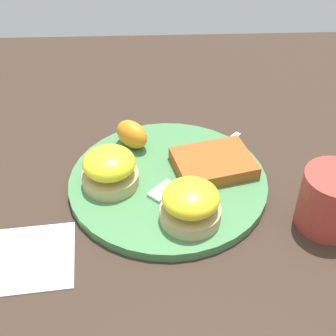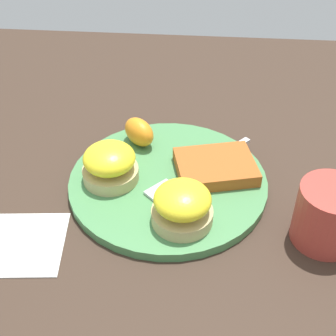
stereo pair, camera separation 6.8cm
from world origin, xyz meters
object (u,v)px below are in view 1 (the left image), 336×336
at_px(hashbrown_patty, 213,163).
at_px(orange_wedge, 132,134).
at_px(fork, 193,168).
at_px(sandwich_benedict_right, 191,204).
at_px(cup, 332,200).
at_px(sandwich_benedict_left, 110,169).

bearing_deg(hashbrown_patty, orange_wedge, 152.84).
bearing_deg(orange_wedge, fork, -34.86).
bearing_deg(sandwich_benedict_right, fork, 82.79).
distance_m(orange_wedge, fork, 0.12).
xyz_separation_m(sandwich_benedict_right, orange_wedge, (-0.08, 0.17, -0.01)).
bearing_deg(fork, hashbrown_patty, 2.97).
distance_m(sandwich_benedict_right, cup, 0.19).
bearing_deg(cup, sandwich_benedict_right, 179.59).
relative_size(sandwich_benedict_left, sandwich_benedict_right, 1.00).
xyz_separation_m(fork, cup, (0.17, -0.11, 0.03)).
bearing_deg(orange_wedge, hashbrown_patty, -27.16).
bearing_deg(sandwich_benedict_right, hashbrown_patty, 67.68).
height_order(sandwich_benedict_left, orange_wedge, sandwich_benedict_left).
distance_m(sandwich_benedict_left, fork, 0.13).
height_order(sandwich_benedict_right, fork, sandwich_benedict_right).
relative_size(hashbrown_patty, fork, 0.70).
bearing_deg(fork, orange_wedge, 145.14).
bearing_deg(fork, cup, -31.21).
xyz_separation_m(sandwich_benedict_left, hashbrown_patty, (0.15, 0.03, -0.02)).
height_order(sandwich_benedict_left, sandwich_benedict_right, same).
relative_size(sandwich_benedict_right, cup, 0.73).
height_order(hashbrown_patty, orange_wedge, orange_wedge).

